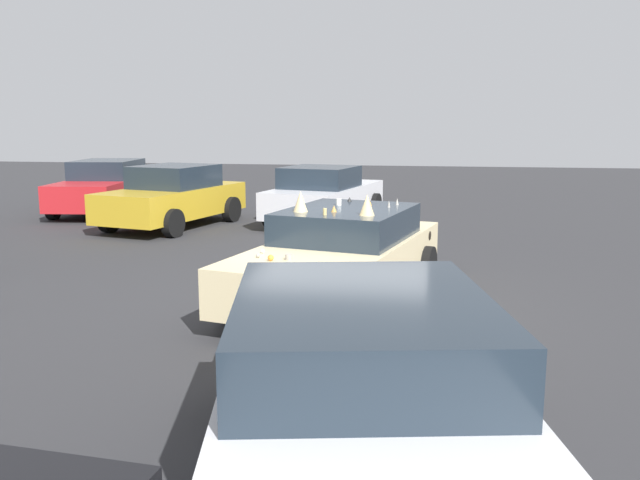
% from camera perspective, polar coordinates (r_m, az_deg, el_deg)
% --- Properties ---
extents(ground_plane, '(60.00, 60.00, 0.00)m').
position_cam_1_polar(ground_plane, '(9.73, 1.75, -5.28)').
color(ground_plane, '#2D2D30').
extents(art_car_decorated, '(4.96, 2.79, 1.62)m').
position_cam_1_polar(art_car_decorated, '(9.63, 1.90, -1.25)').
color(art_car_decorated, beige).
rests_on(art_car_decorated, ground).
extents(parked_sedan_near_right, '(4.84, 2.73, 1.46)m').
position_cam_1_polar(parked_sedan_near_right, '(4.54, 3.67, -13.79)').
color(parked_sedan_near_right, silver).
rests_on(parked_sedan_near_right, ground).
extents(parked_sedan_near_left, '(4.65, 2.72, 1.46)m').
position_cam_1_polar(parked_sedan_near_left, '(17.10, 0.38, 3.91)').
color(parked_sedan_near_left, silver).
rests_on(parked_sedan_near_left, ground).
extents(parked_sedan_row_back_far, '(4.45, 2.72, 1.52)m').
position_cam_1_polar(parked_sedan_row_back_far, '(16.82, -12.49, 3.67)').
color(parked_sedan_row_back_far, gold).
rests_on(parked_sedan_row_back_far, ground).
extents(parked_sedan_far_right, '(4.49, 2.41, 1.48)m').
position_cam_1_polar(parked_sedan_far_right, '(19.98, -18.02, 4.38)').
color(parked_sedan_far_right, red).
rests_on(parked_sedan_far_right, ground).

